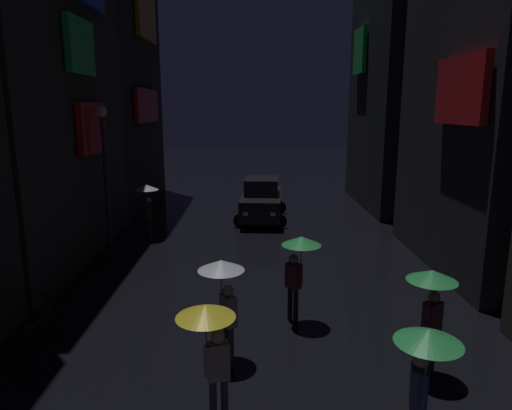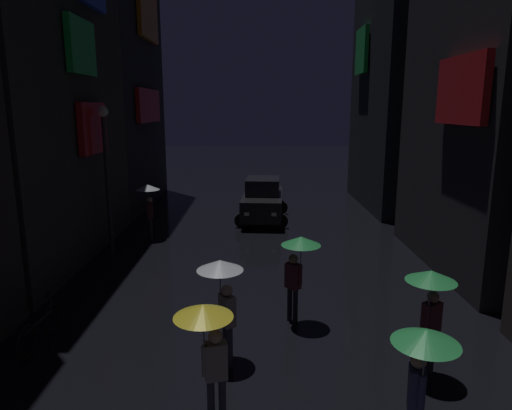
% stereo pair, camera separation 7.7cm
% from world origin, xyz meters
% --- Properties ---
extents(building_left_mid, '(4.25, 8.97, 13.49)m').
position_xyz_m(building_left_mid, '(-7.49, 13.49, 6.75)').
color(building_left_mid, '#33302D').
rests_on(building_left_mid, ground).
extents(building_left_far, '(4.25, 8.27, 17.52)m').
position_xyz_m(building_left_far, '(-7.48, 22.14, 8.77)').
color(building_left_far, '#232328').
rests_on(building_left_far, ground).
extents(pedestrian_midstreet_centre_clear, '(0.90, 0.90, 2.12)m').
position_xyz_m(pedestrian_midstreet_centre_clear, '(-4.09, 15.51, 1.67)').
color(pedestrian_midstreet_centre_clear, '#2D2D38').
rests_on(pedestrian_midstreet_centre_clear, ground).
extents(pedestrian_midstreet_left_green, '(0.90, 0.90, 2.12)m').
position_xyz_m(pedestrian_midstreet_left_green, '(2.22, 4.09, 1.67)').
color(pedestrian_midstreet_left_green, '#2D2D38').
rests_on(pedestrian_midstreet_left_green, ground).
extents(pedestrian_foreground_right_green, '(0.90, 0.90, 2.12)m').
position_xyz_m(pedestrian_foreground_right_green, '(3.16, 6.28, 1.67)').
color(pedestrian_foreground_right_green, '#2D2D38').
rests_on(pedestrian_foreground_right_green, ground).
extents(pedestrian_near_crossing_yellow, '(0.90, 0.90, 2.12)m').
position_xyz_m(pedestrian_near_crossing_yellow, '(-0.74, 4.83, 1.67)').
color(pedestrian_near_crossing_yellow, '#2D2D38').
rests_on(pedestrian_near_crossing_yellow, ground).
extents(pedestrian_foreground_left_clear, '(0.90, 0.90, 2.12)m').
position_xyz_m(pedestrian_foreground_left_clear, '(-0.66, 6.76, 1.67)').
color(pedestrian_foreground_left_clear, '#2D2D38').
rests_on(pedestrian_foreground_left_clear, ground).
extents(pedestrian_far_right_green, '(0.90, 0.90, 2.12)m').
position_xyz_m(pedestrian_far_right_green, '(0.95, 8.46, 1.67)').
color(pedestrian_far_right_green, black).
rests_on(pedestrian_far_right_green, ground).
extents(bicycle_parked_at_storefront, '(0.14, 1.82, 0.96)m').
position_xyz_m(bicycle_parked_at_storefront, '(-4.60, 7.45, 0.39)').
color(bicycle_parked_at_storefront, black).
rests_on(bicycle_parked_at_storefront, ground).
extents(car_distant, '(2.43, 4.24, 1.92)m').
position_xyz_m(car_distant, '(0.29, 18.47, 0.93)').
color(car_distant, black).
rests_on(car_distant, ground).
extents(streetlamp_left_far, '(0.36, 0.36, 5.02)m').
position_xyz_m(streetlamp_left_far, '(-5.00, 13.65, 3.18)').
color(streetlamp_left_far, '#2D2D33').
rests_on(streetlamp_left_far, ground).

